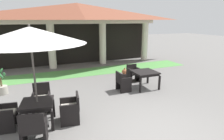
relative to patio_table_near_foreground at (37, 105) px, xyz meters
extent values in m
plane|color=slate|center=(2.79, -1.76, -0.61)|extent=(60.00, 60.00, 0.00)
cylinder|color=beige|center=(1.14, 6.75, 0.72)|extent=(0.45, 0.45, 2.68)
cylinder|color=beige|center=(4.44, 6.75, 0.72)|extent=(0.45, 0.45, 2.68)
cylinder|color=beige|center=(7.75, 6.75, 0.72)|extent=(0.45, 0.45, 2.68)
cube|color=beige|center=(2.79, 6.75, 2.18)|extent=(10.71, 0.70, 0.24)
pyramid|color=brown|center=(2.79, 6.75, 2.80)|extent=(11.11, 2.82, 1.00)
cube|color=black|center=(2.79, 7.65, 0.72)|extent=(10.51, 0.16, 2.68)
cube|color=#519347|center=(2.79, 5.03, -0.61)|extent=(12.91, 1.75, 0.01)
cube|color=black|center=(0.00, 0.00, 0.08)|extent=(0.98, 0.98, 0.05)
cube|color=black|center=(0.00, 0.00, 0.01)|extent=(0.90, 0.90, 0.09)
cube|color=black|center=(-0.45, -0.33, -0.32)|extent=(0.08, 0.08, 0.58)
cube|color=black|center=(0.33, -0.45, -0.32)|extent=(0.08, 0.08, 0.58)
cube|color=black|center=(-0.33, 0.45, -0.32)|extent=(0.08, 0.08, 0.58)
cube|color=black|center=(0.45, 0.33, -0.32)|extent=(0.08, 0.08, 0.58)
cube|color=#2D2D2D|center=(0.00, 0.00, -0.57)|extent=(0.49, 0.49, 0.09)
cylinder|color=#4C4742|center=(0.00, 0.00, 0.64)|extent=(0.05, 0.05, 2.50)
cone|color=white|center=(0.00, 0.00, 1.93)|extent=(2.85, 2.85, 0.43)
sphere|color=#4C4742|center=(0.00, 0.00, 2.18)|extent=(0.06, 0.06, 0.06)
cube|color=black|center=(-0.85, 0.13, -0.19)|extent=(0.65, 0.61, 0.07)
cube|color=silver|center=(-0.85, 0.13, -0.13)|extent=(0.60, 0.56, 0.05)
cube|color=black|center=(-0.81, 0.38, -0.29)|extent=(0.58, 0.15, 0.66)
cube|color=black|center=(-0.89, -0.11, -0.29)|extent=(0.58, 0.15, 0.66)
cube|color=black|center=(-0.56, 0.33, -0.42)|extent=(0.06, 0.06, 0.39)
cube|color=black|center=(-0.63, -0.14, -0.42)|extent=(0.06, 0.06, 0.39)
cube|color=black|center=(0.13, 0.85, -0.20)|extent=(0.61, 0.63, 0.07)
cube|color=silver|center=(0.13, 0.85, -0.14)|extent=(0.56, 0.58, 0.05)
cube|color=black|center=(0.17, 1.11, 0.07)|extent=(0.54, 0.14, 0.46)
cube|color=black|center=(0.38, 0.81, -0.30)|extent=(0.15, 0.56, 0.63)
cube|color=black|center=(-0.11, 0.89, -0.30)|extent=(0.15, 0.56, 0.63)
cube|color=black|center=(0.33, 0.57, -0.42)|extent=(0.06, 0.06, 0.38)
cube|color=black|center=(-0.14, 0.64, -0.42)|extent=(0.06, 0.06, 0.38)
cube|color=black|center=(0.41, 1.06, -0.42)|extent=(0.06, 0.06, 0.38)
cube|color=black|center=(-0.06, 1.14, -0.42)|extent=(0.06, 0.06, 0.38)
cube|color=black|center=(-0.13, -0.85, -0.20)|extent=(0.62, 0.58, 0.07)
cube|color=silver|center=(-0.13, -0.85, -0.14)|extent=(0.57, 0.54, 0.05)
cube|color=black|center=(-0.17, -1.08, 0.06)|extent=(0.56, 0.14, 0.44)
cube|color=black|center=(-0.39, -0.81, -0.28)|extent=(0.14, 0.51, 0.67)
cube|color=black|center=(0.12, -0.89, -0.28)|extent=(0.14, 0.51, 0.67)
cube|color=black|center=(-0.34, -0.59, -0.42)|extent=(0.06, 0.06, 0.38)
cube|color=black|center=(0.15, -0.67, -0.42)|extent=(0.06, 0.06, 0.38)
cube|color=black|center=(0.08, -1.11, -0.42)|extent=(0.06, 0.06, 0.38)
cube|color=black|center=(0.85, -0.13, -0.22)|extent=(0.62, 0.67, 0.07)
cube|color=silver|center=(0.85, -0.13, -0.16)|extent=(0.57, 0.61, 0.05)
cube|color=black|center=(1.10, -0.17, 0.02)|extent=(0.15, 0.59, 0.41)
cube|color=black|center=(0.81, -0.41, -0.29)|extent=(0.54, 0.14, 0.65)
cube|color=black|center=(0.89, 0.14, -0.29)|extent=(0.54, 0.14, 0.65)
cube|color=black|center=(0.57, -0.36, -0.44)|extent=(0.06, 0.06, 0.36)
cube|color=black|center=(0.66, 0.17, -0.44)|extent=(0.06, 0.06, 0.36)
cube|color=black|center=(1.05, -0.44, -0.44)|extent=(0.06, 0.06, 0.36)
cube|color=black|center=(1.13, 0.09, -0.44)|extent=(0.06, 0.06, 0.36)
cube|color=black|center=(4.46, 1.51, 0.11)|extent=(1.03, 1.03, 0.05)
cube|color=black|center=(4.46, 1.51, 0.04)|extent=(0.94, 0.94, 0.08)
cube|color=black|center=(3.98, 1.06, -0.31)|extent=(0.07, 0.07, 0.62)
cube|color=black|center=(4.91, 1.03, -0.31)|extent=(0.07, 0.07, 0.62)
cube|color=black|center=(4.01, 1.99, -0.31)|extent=(0.07, 0.07, 0.62)
cube|color=black|center=(4.94, 1.96, -0.31)|extent=(0.07, 0.07, 0.62)
cube|color=black|center=(4.49, 2.52, -0.22)|extent=(0.55, 0.56, 0.07)
cube|color=silver|center=(4.49, 2.52, -0.16)|extent=(0.50, 0.51, 0.05)
cube|color=black|center=(4.49, 2.77, 0.00)|extent=(0.53, 0.07, 0.37)
cube|color=black|center=(4.73, 2.51, -0.29)|extent=(0.07, 0.54, 0.64)
cube|color=black|center=(4.24, 2.53, -0.29)|extent=(0.07, 0.54, 0.64)
cube|color=black|center=(4.72, 2.27, -0.43)|extent=(0.06, 0.06, 0.36)
cube|color=black|center=(4.24, 2.28, -0.43)|extent=(0.06, 0.06, 0.36)
cube|color=black|center=(4.73, 2.76, -0.43)|extent=(0.06, 0.06, 0.36)
cube|color=black|center=(4.26, 2.77, -0.43)|extent=(0.06, 0.06, 0.36)
cube|color=black|center=(3.45, 1.54, -0.23)|extent=(0.50, 0.56, 0.07)
cube|color=silver|center=(3.45, 1.54, -0.17)|extent=(0.46, 0.52, 0.05)
cube|color=black|center=(3.22, 1.54, 0.01)|extent=(0.08, 0.55, 0.40)
cube|color=black|center=(3.45, 1.79, -0.30)|extent=(0.49, 0.07, 0.63)
cube|color=black|center=(3.44, 1.28, -0.30)|extent=(0.49, 0.07, 0.63)
cube|color=black|center=(3.67, 1.78, -0.44)|extent=(0.06, 0.06, 0.35)
cube|color=black|center=(3.66, 1.28, -0.44)|extent=(0.06, 0.06, 0.35)
cube|color=black|center=(3.24, 1.79, -0.44)|extent=(0.06, 0.06, 0.35)
cube|color=black|center=(3.22, 1.29, -0.44)|extent=(0.06, 0.06, 0.35)
cylinder|color=#B2AD9E|center=(-1.26, 3.10, -0.45)|extent=(0.42, 0.42, 0.33)
cylinder|color=brown|center=(-1.26, 3.10, -0.09)|extent=(0.07, 0.07, 0.37)
ellipsoid|color=#387F42|center=(-1.11, 3.11, 0.20)|extent=(0.12, 0.36, 0.29)
ellipsoid|color=#387F42|center=(-1.25, 3.20, 0.26)|extent=(0.30, 0.11, 0.39)
ellipsoid|color=#9E5633|center=(4.62, 3.76, -0.47)|extent=(0.32, 0.32, 0.29)
sphere|color=#9E5633|center=(4.62, 3.76, -0.29)|extent=(0.08, 0.08, 0.08)
camera|label=1|loc=(0.00, -5.33, 2.32)|focal=30.65mm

